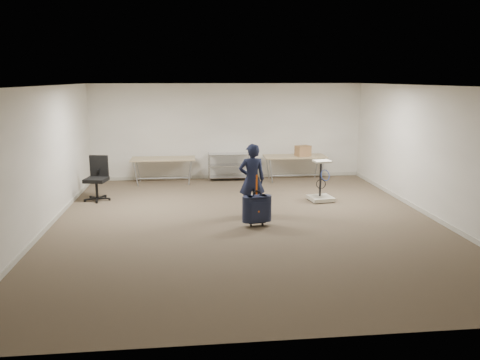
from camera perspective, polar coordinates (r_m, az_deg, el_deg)
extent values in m
plane|color=#46392A|center=(9.80, 0.77, -5.19)|extent=(9.00, 9.00, 0.00)
plane|color=beige|center=(13.91, -1.44, 5.92)|extent=(8.00, 0.00, 8.00)
plane|color=beige|center=(5.14, 6.87, -5.28)|extent=(8.00, 0.00, 8.00)
plane|color=beige|center=(9.83, -23.04, 2.27)|extent=(0.00, 9.00, 9.00)
plane|color=beige|center=(10.71, 22.59, 3.06)|extent=(0.00, 9.00, 9.00)
plane|color=white|center=(9.34, 0.82, 11.41)|extent=(8.00, 8.00, 0.00)
cube|color=#BBB8A8|center=(14.11, -1.41, 0.46)|extent=(8.00, 0.02, 0.10)
cube|color=#BBB8A8|center=(10.13, -22.35, -5.26)|extent=(0.02, 9.00, 0.10)
cube|color=#BBB8A8|center=(10.98, 21.97, -3.90)|extent=(0.02, 9.00, 0.10)
cube|color=#9E8761|center=(13.43, -9.34, 2.57)|extent=(1.80, 0.75, 0.03)
cylinder|color=#969A9F|center=(13.54, -9.26, 0.23)|extent=(1.50, 0.02, 0.02)
cylinder|color=#969A9F|center=(13.27, -12.59, 0.72)|extent=(0.13, 0.04, 0.69)
cylinder|color=#969A9F|center=(13.18, -6.10, 0.87)|extent=(0.13, 0.04, 0.69)
cylinder|color=#969A9F|center=(13.86, -12.32, 1.21)|extent=(0.13, 0.04, 0.69)
cylinder|color=#969A9F|center=(13.77, -6.11, 1.36)|extent=(0.13, 0.04, 0.69)
cube|color=#9E8761|center=(13.75, 6.69, 2.88)|extent=(1.80, 0.75, 0.03)
cylinder|color=#969A9F|center=(13.85, 6.63, 0.58)|extent=(1.50, 0.02, 0.02)
cylinder|color=#969A9F|center=(13.38, 3.80, 1.08)|extent=(0.13, 0.04, 0.69)
cylinder|color=#969A9F|center=(13.71, 9.98, 1.20)|extent=(0.13, 0.04, 0.69)
cylinder|color=#969A9F|center=(13.96, 3.38, 1.56)|extent=(0.13, 0.04, 0.69)
cylinder|color=#969A9F|center=(14.28, 9.32, 1.66)|extent=(0.13, 0.04, 0.69)
cylinder|color=#BABCC1|center=(13.50, -3.78, 1.41)|extent=(0.02, 0.02, 0.80)
cylinder|color=#BABCC1|center=(13.60, 1.28, 1.52)|extent=(0.02, 0.02, 0.80)
cylinder|color=#BABCC1|center=(13.94, -3.86, 1.76)|extent=(0.02, 0.02, 0.80)
cylinder|color=#BABCC1|center=(14.04, 1.05, 1.86)|extent=(0.02, 0.02, 0.80)
cube|color=#BABCC1|center=(13.82, -1.31, 0.42)|extent=(1.20, 0.45, 0.02)
cube|color=#BABCC1|center=(13.75, -1.32, 1.85)|extent=(1.20, 0.45, 0.02)
cube|color=#BABCC1|center=(13.69, -1.33, 3.21)|extent=(1.20, 0.45, 0.01)
imported|color=black|center=(10.15, 1.46, 0.05)|extent=(0.59, 0.41, 1.58)
cube|color=black|center=(9.46, 2.07, -3.51)|extent=(0.42, 0.29, 0.53)
cube|color=black|center=(9.56, 2.01, -5.10)|extent=(0.37, 0.21, 0.03)
cylinder|color=black|center=(9.52, 1.34, -5.50)|extent=(0.04, 0.07, 0.07)
cylinder|color=black|center=(9.59, 2.75, -5.37)|extent=(0.04, 0.07, 0.07)
torus|color=black|center=(9.38, 2.08, -1.76)|extent=(0.17, 0.05, 0.17)
cube|color=#E4580C|center=(9.36, 2.05, -0.58)|extent=(0.04, 0.01, 0.41)
cylinder|color=black|center=(12.06, -16.99, -2.14)|extent=(0.66, 0.66, 0.10)
cylinder|color=black|center=(12.01, -17.06, -1.10)|extent=(0.07, 0.07, 0.44)
cube|color=black|center=(11.96, -17.13, 0.02)|extent=(0.59, 0.59, 0.09)
cube|color=black|center=(12.12, -16.81, 1.68)|extent=(0.46, 0.15, 0.52)
cube|color=silver|center=(11.64, 9.81, -2.21)|extent=(0.62, 0.62, 0.09)
cylinder|color=black|center=(11.39, 9.04, -2.73)|extent=(0.07, 0.07, 0.04)
cylinder|color=black|center=(11.58, 9.82, 0.17)|extent=(0.05, 0.05, 0.88)
cube|color=silver|center=(11.44, 9.98, 2.25)|extent=(0.43, 0.38, 0.04)
torus|color=blue|center=(11.44, 10.30, 0.56)|extent=(0.29, 0.15, 0.27)
cube|color=olive|center=(13.74, 7.68, 3.55)|extent=(0.47, 0.41, 0.30)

